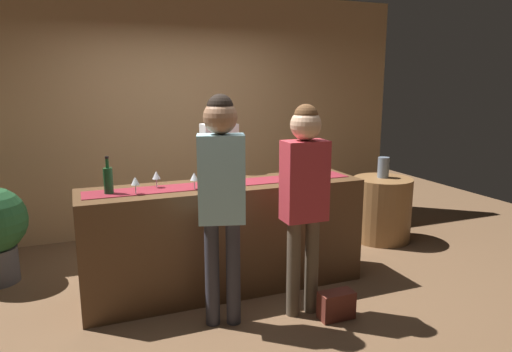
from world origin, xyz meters
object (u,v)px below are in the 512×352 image
Objects in this scene: customer_browsing at (221,186)px; wine_glass_mid_counter at (194,177)px; bartender at (220,161)px; vase_on_side_table at (383,167)px; wine_glass_far_end at (135,181)px; wine_bottle_amber at (306,165)px; round_side_table at (382,209)px; wine_glass_near_customer at (156,176)px; customer_sipping at (304,188)px; handbag at (336,305)px; wine_bottle_green at (108,180)px.

wine_glass_mid_counter is at bearing 115.75° from customer_browsing.
bartender is 7.15× the size of vase_on_side_table.
wine_glass_far_end is at bearing 154.60° from customer_browsing.
wine_bottle_amber reaches higher than round_side_table.
bartender is (0.71, 0.51, -0.01)m from wine_glass_near_customer.
wine_bottle_amber is at bearing 6.87° from wine_glass_mid_counter.
customer_browsing is at bearing -61.27° from wine_glass_near_customer.
customer_sipping is (1.00, -0.74, -0.03)m from wine_glass_near_customer.
wine_glass_near_customer is 0.09× the size of customer_sipping.
wine_glass_mid_counter is at bearing -0.78° from wine_glass_far_end.
round_side_table is (2.41, 0.68, -0.70)m from wine_glass_mid_counter.
handbag is at bearing -135.69° from vase_on_side_table.
customer_sipping reaches higher than round_side_table.
wine_bottle_green is at bearing 152.02° from handbag.
wine_bottle_amber is 1.19m from customer_browsing.
wine_glass_near_customer is 0.60× the size of vase_on_side_table.
round_side_table is (1.31, 0.55, -0.71)m from wine_bottle_amber.
customer_sipping is 2.27× the size of round_side_table.
bartender is 1.79m from handbag.
wine_glass_near_customer is 0.08× the size of customer_browsing.
wine_glass_mid_counter is 0.47m from wine_glass_far_end.
wine_glass_far_end reaches higher than round_side_table.
wine_glass_far_end is at bearing -166.81° from round_side_table.
handbag is (1.41, -0.75, -0.96)m from wine_glass_far_end.
round_side_table is at bearing 42.76° from customer_browsing.
bartender is (1.10, 0.58, -0.01)m from wine_bottle_green.
customer_sipping reaches higher than vase_on_side_table.
wine_bottle_green is at bearing 157.86° from customer_browsing.
wine_glass_near_customer is at bearing 148.07° from wine_glass_mid_counter.
handbag is (0.50, -1.43, -0.95)m from bartender.
wine_glass_far_end is 0.09× the size of customer_sipping.
bartender is 0.98× the size of customer_browsing.
wine_glass_mid_counter reaches higher than round_side_table.
vase_on_side_table is at bearing 37.74° from customer_sipping.
handbag is (-0.17, -0.88, -0.97)m from wine_bottle_amber.
wine_glass_near_customer is 2.83m from round_side_table.
wine_bottle_green reaches higher than wine_glass_far_end.
customer_sipping is (-0.38, -0.70, -0.04)m from wine_bottle_amber.
wine_glass_near_customer is 0.88m from bartender.
handbag is (0.21, -0.18, -0.93)m from customer_sipping.
handbag is (-1.50, -1.46, -0.75)m from vase_on_side_table.
wine_glass_mid_counter is 1.53m from handbag.
bartender is at bearing 109.40° from handbag.
wine_glass_far_end is (-1.58, -0.13, -0.01)m from wine_bottle_amber.
wine_glass_mid_counter and wine_glass_far_end have the same top height.
wine_glass_near_customer is at bearing 142.90° from handbag.
customer_sipping reaches higher than wine_bottle_amber.
handbag is (1.60, -0.85, -0.97)m from wine_bottle_green.
wine_glass_far_end is 0.74m from customer_browsing.
vase_on_side_table is at bearing 11.14° from wine_bottle_green.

